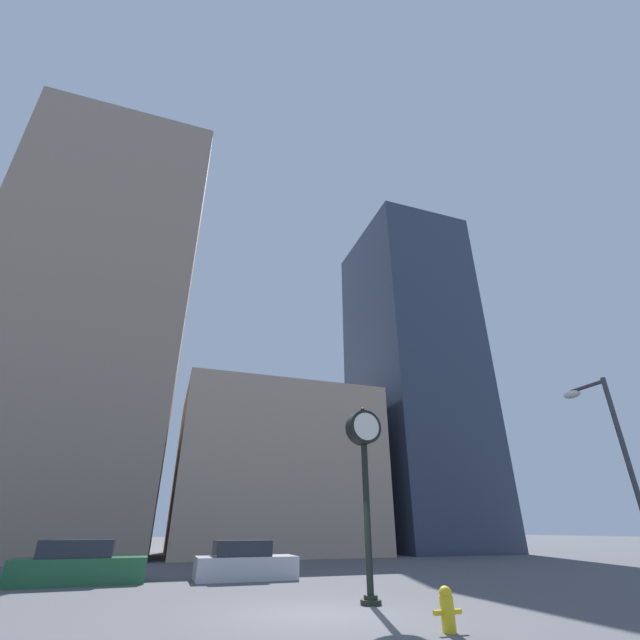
{
  "coord_description": "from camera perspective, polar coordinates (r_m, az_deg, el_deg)",
  "views": [
    {
      "loc": [
        -3.82,
        -11.18,
        1.78
      ],
      "look_at": [
        3.72,
        10.8,
        13.1
      ],
      "focal_mm": 24.0,
      "sensor_mm": 36.0,
      "label": 1
    }
  ],
  "objects": [
    {
      "name": "ground_plane",
      "position": [
        11.95,
        -0.09,
        -34.54
      ],
      "size": [
        200.0,
        200.0,
        0.0
      ],
      "primitive_type": "plane",
      "color": "#515156"
    },
    {
      "name": "building_tall_tower",
      "position": [
        39.07,
        -27.67,
        0.46
      ],
      "size": [
        13.67,
        12.0,
        34.44
      ],
      "color": "gray",
      "rests_on": "ground_plane"
    },
    {
      "name": "building_storefront_row",
      "position": [
        36.33,
        -6.32,
        -19.37
      ],
      "size": [
        14.74,
        12.0,
        11.74
      ],
      "color": "tan",
      "rests_on": "ground_plane"
    },
    {
      "name": "building_glass_modern",
      "position": [
        43.58,
        12.14,
        -6.9
      ],
      "size": [
        9.52,
        12.0,
        31.2
      ],
      "color": "#2D384C",
      "rests_on": "ground_plane"
    },
    {
      "name": "street_clock",
      "position": [
        13.24,
        5.95,
        -17.54
      ],
      "size": [
        0.99,
        0.54,
        5.11
      ],
      "color": "black",
      "rests_on": "ground_plane"
    },
    {
      "name": "car_green",
      "position": [
        19.51,
        -29.41,
        -26.58
      ],
      "size": [
        4.42,
        2.04,
        1.4
      ],
      "rotation": [
        0.0,
        0.0,
        0.04
      ],
      "color": "#236038",
      "rests_on": "ground_plane"
    },
    {
      "name": "car_silver",
      "position": [
        19.33,
        -10.04,
        -29.25
      ],
      "size": [
        3.81,
        1.94,
        1.34
      ],
      "rotation": [
        0.0,
        0.0,
        -0.0
      ],
      "color": "#BCBCC1",
      "rests_on": "ground_plane"
    },
    {
      "name": "fire_hydrant_near",
      "position": [
        10.2,
        16.59,
        -32.94
      ],
      "size": [
        0.6,
        0.26,
        0.76
      ],
      "color": "yellow",
      "rests_on": "ground_plane"
    },
    {
      "name": "street_lamp_right",
      "position": [
        15.77,
        34.21,
        -13.61
      ],
      "size": [
        0.36,
        1.57,
        5.95
      ],
      "color": "#38383D",
      "rests_on": "ground_plane"
    }
  ]
}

